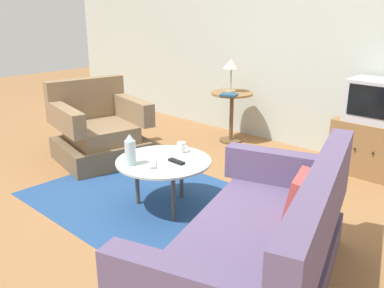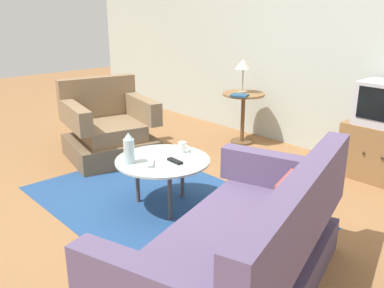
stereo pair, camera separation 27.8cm
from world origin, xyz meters
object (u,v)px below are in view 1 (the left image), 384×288
at_px(vase, 130,150).
at_px(tv_remote_silver, 153,164).
at_px(mug, 182,147).
at_px(side_table, 232,106).
at_px(armchair, 99,133).
at_px(tv_stand, 372,148).
at_px(couch, 259,253).
at_px(television, 379,101).
at_px(table_lamp, 231,65).
at_px(tv_remote_dark, 177,161).
at_px(coffee_table, 164,164).
at_px(book, 229,95).

relative_size(vase, tv_remote_silver, 1.66).
bearing_deg(mug, side_table, 113.44).
bearing_deg(armchair, tv_stand, 136.21).
bearing_deg(couch, television, -11.47).
xyz_separation_m(television, tv_remote_silver, (-0.99, -2.16, -0.33)).
xyz_separation_m(table_lamp, tv_remote_dark, (0.89, -1.87, -0.54)).
bearing_deg(tv_stand, tv_remote_silver, -114.42).
distance_m(vase, tv_remote_silver, 0.22).
height_order(coffee_table, book, book).
height_order(side_table, television, television).
bearing_deg(side_table, vase, -73.90).
xyz_separation_m(tv_remote_dark, book, (-0.77, 1.68, 0.21)).
bearing_deg(book, vase, -99.13).
distance_m(tv_stand, mug, 2.07).
relative_size(couch, coffee_table, 2.35).
distance_m(side_table, television, 1.79).
relative_size(couch, vase, 7.24).
relative_size(side_table, book, 2.66).
height_order(couch, tv_remote_silver, couch).
bearing_deg(television, tv_remote_silver, -114.55).
bearing_deg(armchair, television, 136.00).
height_order(table_lamp, book, table_lamp).
xyz_separation_m(tv_stand, mug, (-1.05, -1.77, 0.21)).
height_order(side_table, table_lamp, table_lamp).
relative_size(armchair, television, 1.89).
xyz_separation_m(side_table, vase, (0.62, -2.15, 0.10)).
distance_m(couch, tv_stand, 2.46).
relative_size(table_lamp, tv_remote_silver, 2.64).
bearing_deg(coffee_table, mug, 96.59).
bearing_deg(coffee_table, couch, -18.29).
relative_size(coffee_table, television, 1.42).
xyz_separation_m(mug, book, (-0.62, 1.45, 0.17)).
relative_size(vase, mug, 2.14).
relative_size(side_table, tv_remote_silver, 4.08).
relative_size(television, book, 2.35).
relative_size(tv_stand, table_lamp, 1.81).
xyz_separation_m(armchair, coffee_table, (1.45, -0.35, 0.10)).
relative_size(tv_stand, book, 3.13).
bearing_deg(tv_remote_silver, tv_stand, -74.50).
relative_size(coffee_table, book, 3.35).
distance_m(couch, vase, 1.43).
xyz_separation_m(coffee_table, table_lamp, (-0.77, 1.90, 0.58)).
distance_m(tv_stand, tv_remote_silver, 2.39).
xyz_separation_m(television, table_lamp, (-1.79, -0.11, 0.21)).
bearing_deg(tv_remote_dark, tv_stand, -112.04).
distance_m(couch, side_table, 3.08).
xyz_separation_m(armchair, table_lamp, (0.68, 1.55, 0.68)).
relative_size(couch, tv_remote_silver, 12.01).
bearing_deg(vase, table_lamp, 106.77).
distance_m(armchair, vase, 1.49).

